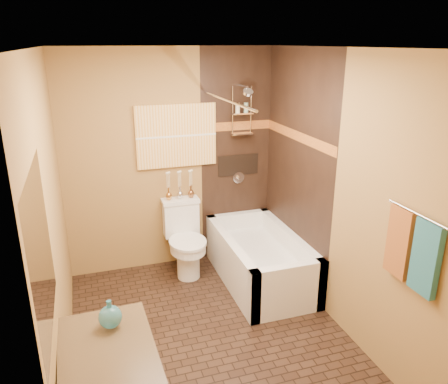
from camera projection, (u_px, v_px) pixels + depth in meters
name	position (u px, v px, depth m)	size (l,w,h in m)	color
floor	(210.00, 334.00, 4.00)	(3.00, 3.00, 0.00)	black
wall_left	(53.00, 225.00, 3.24)	(0.02, 3.00, 2.50)	olive
wall_right	(336.00, 192.00, 3.94)	(0.02, 3.00, 2.50)	olive
wall_back	(171.00, 162.00, 4.94)	(2.40, 0.02, 2.50)	olive
wall_front	(290.00, 307.00, 2.24)	(2.40, 0.02, 2.50)	olive
ceiling	(206.00, 47.00, 3.18)	(3.00, 3.00, 0.00)	silver
alcove_tile_back	(236.00, 157.00, 5.15)	(0.85, 0.01, 2.50)	black
alcove_tile_right	(296.00, 170.00, 4.61)	(0.01, 1.50, 2.50)	black
mosaic_band_back	(237.00, 126.00, 5.02)	(0.85, 0.01, 0.10)	brown
mosaic_band_right	(297.00, 136.00, 4.49)	(0.01, 1.50, 0.10)	brown
alcove_niche	(238.00, 165.00, 5.19)	(0.50, 0.01, 0.25)	black
shower_fixtures	(242.00, 123.00, 4.93)	(0.24, 0.33, 1.16)	silver
curtain_rod	(226.00, 100.00, 4.13)	(0.03, 0.03, 1.55)	silver
towel_bar	(417.00, 214.00, 2.92)	(0.02, 0.02, 0.55)	silver
towel_teal	(426.00, 258.00, 2.90)	(0.05, 0.22, 0.52)	#20556A
towel_rust	(399.00, 242.00, 3.13)	(0.05, 0.22, 0.52)	brown
sunset_painting	(176.00, 136.00, 4.83)	(0.90, 0.04, 0.70)	gold
vanity_mirror	(42.00, 254.00, 2.26)	(0.01, 1.00, 0.90)	white
bathtub	(260.00, 263.00, 4.84)	(0.80, 1.50, 0.55)	white
toilet	(185.00, 238.00, 4.96)	(0.42, 0.63, 0.83)	white
teal_bottle	(110.00, 314.00, 2.76)	(0.15, 0.15, 0.24)	#2A727F
bud_vases	(180.00, 184.00, 4.93)	(0.33, 0.07, 0.32)	#C9893E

